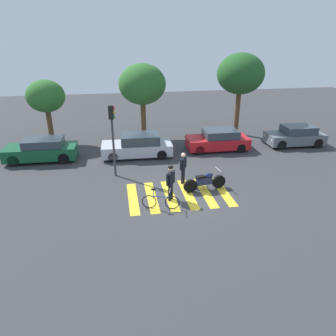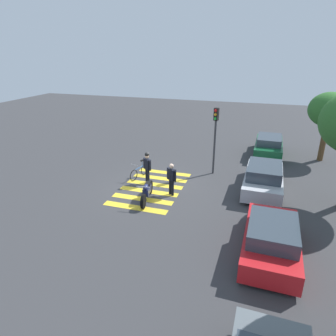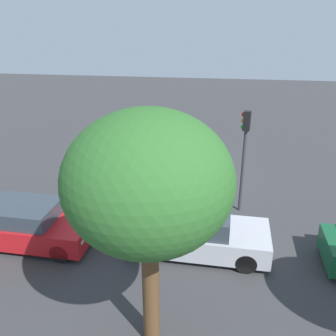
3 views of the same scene
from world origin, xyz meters
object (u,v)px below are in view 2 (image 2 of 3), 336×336
Objects in this scene: leaning_bicycle at (139,172)px; car_silver_sedan at (264,178)px; traffic_light_pole at (215,130)px; officer_on_foot at (171,177)px; car_red_convertible at (271,239)px; officer_by_motorcycle at (147,166)px; police_motorcycle at (147,191)px; car_green_compact at (269,146)px.

leaning_bicycle is 0.37× the size of car_silver_sedan.
leaning_bicycle is 0.42× the size of traffic_light_pole.
leaning_bicycle is at bearing -122.79° from officer_on_foot.
officer_on_foot is at bearing -126.09° from car_red_convertible.
officer_by_motorcycle is (0.59, 0.74, 0.68)m from leaning_bicycle.
traffic_light_pole reaches higher than officer_by_motorcycle.
leaning_bicycle is 8.76m from car_red_convertible.
police_motorcycle is 2.07m from officer_by_motorcycle.
traffic_light_pole is at bearing -35.15° from car_green_compact.
traffic_light_pole is (-4.38, 2.52, 2.18)m from police_motorcycle.
car_silver_sedan is 1.14× the size of traffic_light_pole.
officer_on_foot is (-0.90, 0.98, 0.50)m from police_motorcycle.
leaning_bicycle is 6.85m from car_silver_sedan.
car_silver_sedan is (-1.04, 6.09, -0.36)m from officer_by_motorcycle.
officer_on_foot is at bearing -65.59° from car_silver_sedan.
officer_by_motorcycle reaches higher than officer_on_foot.
car_red_convertible is at bearing 55.43° from officer_by_motorcycle.
car_green_compact is (-7.92, 4.67, -0.29)m from officer_on_foot.
officer_on_foot is 0.43× the size of traffic_light_pole.
officer_on_foot is 0.94× the size of officer_by_motorcycle.
officer_on_foot is 0.38× the size of car_silver_sedan.
officer_on_foot reaches higher than car_silver_sedan.
police_motorcycle is 1.36× the size of leaning_bicycle.
car_red_convertible is at bearing 65.91° from police_motorcycle.
police_motorcycle is at bearing -61.68° from car_silver_sedan.
police_motorcycle is at bearing -29.93° from traffic_light_pole.
leaning_bicycle is (-2.46, -1.43, -0.11)m from police_motorcycle.
police_motorcycle is at bearing -114.09° from car_red_convertible.
traffic_light_pole is (-1.92, 3.95, 2.28)m from leaning_bicycle.
car_green_compact is at bearing 137.66° from officer_by_motorcycle.
traffic_light_pole reaches higher than car_silver_sedan.
officer_by_motorcycle is 0.46× the size of traffic_light_pole.
police_motorcycle is 5.50m from traffic_light_pole.
car_green_compact is 5.92m from car_silver_sedan.
car_red_convertible reaches higher than leaning_bicycle.
leaning_bicycle is 2.93m from officer_on_foot.
officer_on_foot reaches higher than car_red_convertible.
officer_by_motorcycle is 9.42m from car_green_compact.
police_motorcycle is at bearing 30.18° from leaning_bicycle.
officer_on_foot is 0.41× the size of car_red_convertible.
officer_on_foot is at bearing 132.66° from police_motorcycle.
officer_on_foot is (1.55, 2.41, 0.60)m from leaning_bicycle.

